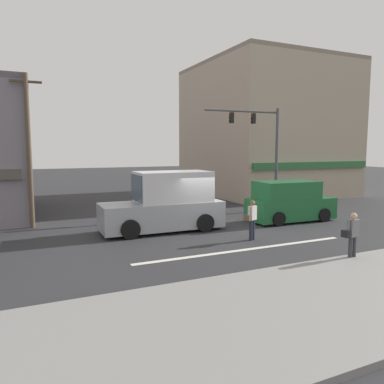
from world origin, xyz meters
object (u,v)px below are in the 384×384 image
(sedan_parked_curbside, at_px, (168,196))
(pedestrian_far_side, at_px, (252,218))
(box_truck_approaching_near, at_px, (166,204))
(utility_pole_near_left, at_px, (29,149))
(pedestrian_foreground_with_bag, at_px, (352,234))
(traffic_light_mast, at_px, (263,142))
(van_crossing_leftbound, at_px, (289,202))

(sedan_parked_curbside, xyz_separation_m, pedestrian_far_side, (-0.01, -9.67, 0.24))
(box_truck_approaching_near, height_order, pedestrian_far_side, box_truck_approaching_near)
(utility_pole_near_left, height_order, pedestrian_foreground_with_bag, utility_pole_near_left)
(box_truck_approaching_near, relative_size, pedestrian_far_side, 3.38)
(pedestrian_foreground_with_bag, relative_size, pedestrian_far_side, 1.00)
(traffic_light_mast, bearing_deg, van_crossing_leftbound, -99.64)
(van_crossing_leftbound, xyz_separation_m, pedestrian_far_side, (-4.15, -2.67, -0.05))
(utility_pole_near_left, distance_m, sedan_parked_curbside, 9.30)
(van_crossing_leftbound, bearing_deg, sedan_parked_curbside, 120.57)
(utility_pole_near_left, xyz_separation_m, van_crossing_leftbound, (12.34, -3.86, -2.78))
(traffic_light_mast, bearing_deg, box_truck_approaching_near, -159.89)
(traffic_light_mast, height_order, pedestrian_far_side, traffic_light_mast)
(utility_pole_near_left, relative_size, sedan_parked_curbside, 1.75)
(utility_pole_near_left, xyz_separation_m, traffic_light_mast, (12.88, -0.65, 0.39))
(traffic_light_mast, relative_size, box_truck_approaching_near, 1.10)
(sedan_parked_curbside, bearing_deg, pedestrian_far_side, -90.08)
(box_truck_approaching_near, xyz_separation_m, pedestrian_far_side, (2.57, -3.22, -0.30))
(van_crossing_leftbound, bearing_deg, utility_pole_near_left, 162.63)
(sedan_parked_curbside, bearing_deg, van_crossing_leftbound, -59.43)
(pedestrian_far_side, bearing_deg, traffic_light_mast, 51.39)
(traffic_light_mast, xyz_separation_m, box_truck_approaching_near, (-7.26, -2.66, -2.92))
(box_truck_approaching_near, height_order, van_crossing_leftbound, box_truck_approaching_near)
(traffic_light_mast, distance_m, sedan_parked_curbside, 6.95)
(utility_pole_near_left, distance_m, pedestrian_far_side, 10.85)
(pedestrian_foreground_with_bag, bearing_deg, van_crossing_leftbound, 67.23)
(pedestrian_foreground_with_bag, bearing_deg, utility_pole_near_left, 132.49)
(traffic_light_mast, xyz_separation_m, pedestrian_far_side, (-4.69, -5.88, -3.22))
(utility_pole_near_left, xyz_separation_m, sedan_parked_curbside, (8.20, 3.14, -3.08))
(traffic_light_mast, bearing_deg, utility_pole_near_left, 177.10)
(utility_pole_near_left, height_order, sedan_parked_curbside, utility_pole_near_left)
(traffic_light_mast, height_order, sedan_parked_curbside, traffic_light_mast)
(van_crossing_leftbound, xyz_separation_m, pedestrian_foreground_with_bag, (-2.77, -6.59, -0.05))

